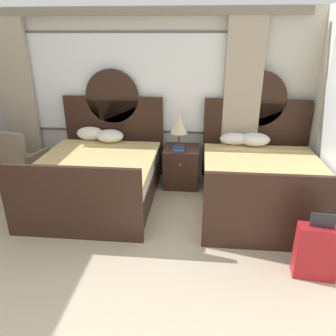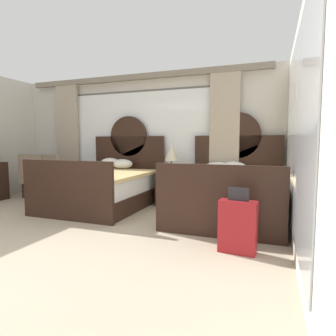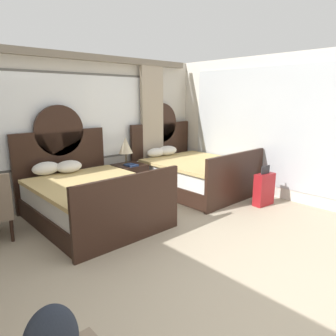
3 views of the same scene
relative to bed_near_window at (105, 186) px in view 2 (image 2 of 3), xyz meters
name	(u,v)px [view 2 (image 2 of 3)]	position (x,y,z in m)	size (l,w,h in m)	color
wall_back_window	(140,133)	(0.23, 1.09, 1.04)	(6.03, 0.22, 2.70)	beige
wall_right_mirror	(302,130)	(3.28, -1.37, 0.97)	(0.08, 4.97, 2.70)	beige
bed_near_window	(105,186)	(0.00, 0.00, 0.00)	(1.67, 2.12, 1.79)	black
bed_near_mirror	(229,194)	(2.36, 0.00, 0.00)	(1.67, 2.12, 1.79)	black
nightstand_between_beds	(173,188)	(1.18, 0.58, -0.06)	(0.55, 0.57, 0.64)	black
table_lamp_on_nightstand	(171,153)	(1.14, 0.62, 0.63)	(0.27, 0.27, 0.54)	brown
book_on_nightstand	(169,172)	(1.15, 0.47, 0.27)	(0.18, 0.26, 0.03)	navy
armchair_by_window_left	(57,176)	(-1.36, 0.26, 0.11)	(0.73, 0.73, 0.96)	#84705B
armchair_by_window_centre	(37,175)	(-1.92, 0.26, 0.11)	(0.66, 0.66, 0.96)	#84705B
armchair_by_window_right	(37,175)	(-1.91, 0.26, 0.11)	(0.71, 0.71, 0.96)	#84705B
suitcase_on_floor	(238,226)	(2.66, -1.49, -0.08)	(0.42, 0.21, 0.73)	maroon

